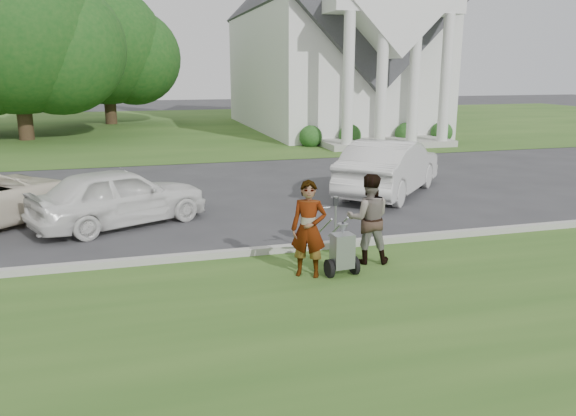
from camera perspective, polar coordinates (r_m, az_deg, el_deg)
name	(u,v)px	position (r m, az deg, el deg)	size (l,w,h in m)	color
ground	(287,262)	(10.78, -0.14, -5.49)	(120.00, 120.00, 0.00)	#333335
grass_strip	(343,330)	(8.14, 5.58, -12.21)	(80.00, 7.00, 0.01)	#2E541C
church_lawn	(175,127)	(37.08, -11.37, 8.11)	(80.00, 30.00, 0.01)	#2E541C
curb	(279,249)	(11.26, -0.88, -4.23)	(80.00, 0.18, 0.15)	#9E9E93
church	(330,28)	(35.01, 4.26, 17.74)	(9.19, 19.00, 24.10)	white
tree_left	(16,38)	(32.27, -25.94, 15.29)	(10.63, 8.40, 9.71)	#332316
tree_back	(106,51)	(39.83, -18.00, 14.91)	(9.61, 7.60, 8.89)	#332316
striping_cart	(342,252)	(9.98, 5.50, -4.44)	(0.59, 1.15, 1.04)	black
person_left	(309,230)	(9.80, 2.11, -2.23)	(0.63, 0.41, 1.72)	#999999
person_right	(368,219)	(10.61, 8.17, -1.14)	(0.83, 0.64, 1.70)	#999999
parking_meter_near	(335,220)	(10.70, 4.84, -1.25)	(0.09, 0.08, 1.26)	#94979C
car_b	(119,196)	(13.69, -16.75, 1.14)	(1.64, 4.08, 1.39)	white
car_d	(390,167)	(16.70, 10.28, 4.12)	(1.70, 4.88, 1.61)	silver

